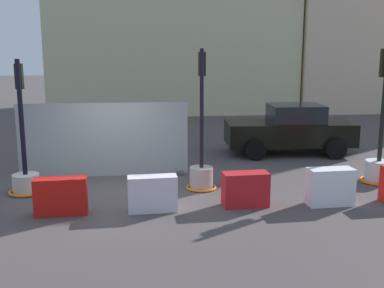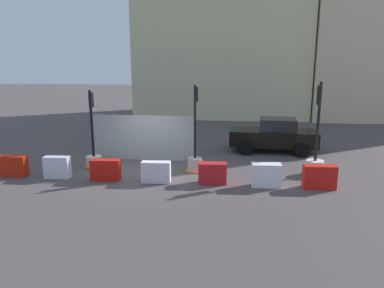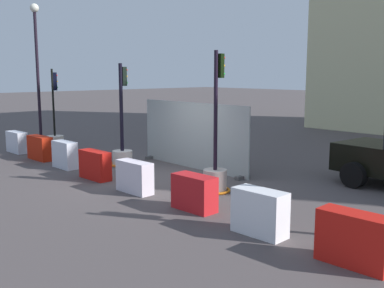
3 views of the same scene
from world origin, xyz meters
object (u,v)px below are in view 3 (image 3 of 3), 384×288
Objects in this scene: construction_barrier_1 at (40,148)px; construction_barrier_6 at (260,212)px; construction_barrier_3 at (95,165)px; construction_barrier_7 at (354,239)px; construction_barrier_0 at (17,142)px; traffic_light_2 at (215,169)px; construction_barrier_2 at (65,155)px; construction_barrier_4 at (135,177)px; street_lamp_post at (37,54)px; construction_barrier_5 at (194,193)px; traffic_light_0 at (55,137)px; traffic_light_1 at (122,148)px.

construction_barrier_1 is 1.11× the size of construction_barrier_6.
construction_barrier_7 is at bearing -0.23° from construction_barrier_3.
construction_barrier_0 is 11.74m from construction_barrier_6.
construction_barrier_6 reaches higher than construction_barrier_1.
construction_barrier_7 is at bearing -18.94° from traffic_light_2.
construction_barrier_4 is (3.90, -0.09, -0.03)m from construction_barrier_2.
construction_barrier_5 is at bearing -7.99° from street_lamp_post.
construction_barrier_3 is 7.83m from construction_barrier_7.
traffic_light_2 is at bearing 50.48° from construction_barrier_4.
construction_barrier_2 is (1.87, -0.02, 0.02)m from construction_barrier_1.
construction_barrier_2 is at bearing 178.06° from construction_barrier_3.
traffic_light_2 is 3.57× the size of construction_barrier_2.
construction_barrier_2 is at bearing 178.73° from construction_barrier_4.
construction_barrier_0 is (-9.01, -1.50, -0.19)m from traffic_light_2.
construction_barrier_6 is at bearing -0.48° from construction_barrier_0.
construction_barrier_1 reaches higher than construction_barrier_0.
traffic_light_2 is 3.17m from construction_barrier_6.
construction_barrier_2 is at bearing -21.67° from traffic_light_0.
traffic_light_1 reaches higher than construction_barrier_1.
construction_barrier_1 is 1.87m from construction_barrier_2.
construction_barrier_2 is (3.82, 0.02, 0.03)m from construction_barrier_0.
traffic_light_1 is 2.00m from construction_barrier_3.
construction_barrier_0 and construction_barrier_4 have the same top height.
construction_barrier_5 is (4.05, 0.08, -0.01)m from construction_barrier_3.
construction_barrier_2 is 3.90m from construction_barrier_4.
street_lamp_post is at bearing 179.83° from traffic_light_1.
traffic_light_1 is 3.02× the size of construction_barrier_4.
construction_barrier_7 is (13.60, -0.08, 0.02)m from construction_barrier_0.
construction_barrier_7 is (3.78, -0.11, 0.03)m from construction_barrier_5.
construction_barrier_7 is (11.65, -0.11, 0.01)m from construction_barrier_1.
traffic_light_2 reaches higher than construction_barrier_1.
street_lamp_post reaches higher than construction_barrier_2.
construction_barrier_7 is at bearing 0.69° from construction_barrier_6.
construction_barrier_0 is 5.77m from construction_barrier_3.
construction_barrier_4 is at bearing -129.52° from traffic_light_2.
traffic_light_0 reaches higher than construction_barrier_1.
street_lamp_post is (-3.51, 1.60, 3.33)m from construction_barrier_1.
traffic_light_1 is 3.33× the size of construction_barrier_2.
construction_barrier_6 is (11.74, -0.10, 0.03)m from construction_barrier_0.
construction_barrier_5 is (7.86, -0.00, -0.02)m from construction_barrier_1.
construction_barrier_3 is at bearing -154.56° from traffic_light_2.
traffic_light_2 is 3.36× the size of construction_barrier_5.
construction_barrier_4 is at bearing 179.89° from construction_barrier_7.
construction_barrier_0 is at bearing 179.55° from construction_barrier_3.
construction_barrier_4 is at bearing -1.03° from construction_barrier_1.
construction_barrier_2 is 0.86× the size of construction_barrier_7.
construction_barrier_5 is at bearing 0.16° from construction_barrier_2.
traffic_light_1 is 3.49m from construction_barrier_4.
traffic_light_2 is 9.14m from construction_barrier_0.
construction_barrier_4 is 4.02m from construction_barrier_6.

